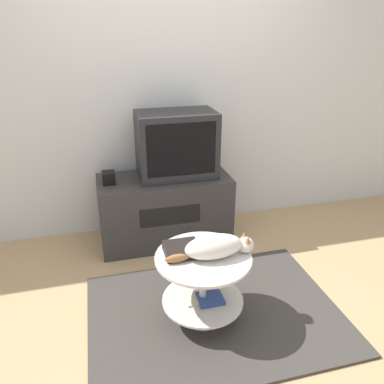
# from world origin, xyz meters

# --- Properties ---
(ground_plane) EXTENTS (12.00, 12.00, 0.00)m
(ground_plane) POSITION_xyz_m (0.00, 0.00, 0.00)
(ground_plane) COLOR tan
(wall_back) EXTENTS (8.00, 0.05, 2.60)m
(wall_back) POSITION_xyz_m (0.00, 1.39, 1.30)
(wall_back) COLOR silver
(wall_back) RESTS_ON ground_plane
(rug) EXTENTS (1.65, 1.18, 0.02)m
(rug) POSITION_xyz_m (0.00, 0.00, 0.01)
(rug) COLOR #3D3833
(rug) RESTS_ON ground_plane
(tv_stand) EXTENTS (1.12, 0.50, 0.60)m
(tv_stand) POSITION_xyz_m (-0.13, 1.05, 0.30)
(tv_stand) COLOR #33302D
(tv_stand) RESTS_ON ground_plane
(tv) EXTENTS (0.65, 0.39, 0.55)m
(tv) POSITION_xyz_m (-0.01, 1.07, 0.87)
(tv) COLOR #232326
(tv) RESTS_ON tv_stand
(speaker) EXTENTS (0.10, 0.10, 0.10)m
(speaker) POSITION_xyz_m (-0.59, 1.04, 0.65)
(speaker) COLOR black
(speaker) RESTS_ON tv_stand
(coffee_table) EXTENTS (0.59, 0.59, 0.48)m
(coffee_table) POSITION_xyz_m (-0.09, -0.02, 0.32)
(coffee_table) COLOR #B2B2B7
(coffee_table) RESTS_ON rug
(dvd_box) EXTENTS (0.21, 0.18, 0.05)m
(dvd_box) POSITION_xyz_m (-0.21, 0.04, 0.52)
(dvd_box) COLOR black
(dvd_box) RESTS_ON coffee_table
(cat) EXTENTS (0.56, 0.17, 0.15)m
(cat) POSITION_xyz_m (-0.02, -0.05, 0.57)
(cat) COLOR silver
(cat) RESTS_ON coffee_table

